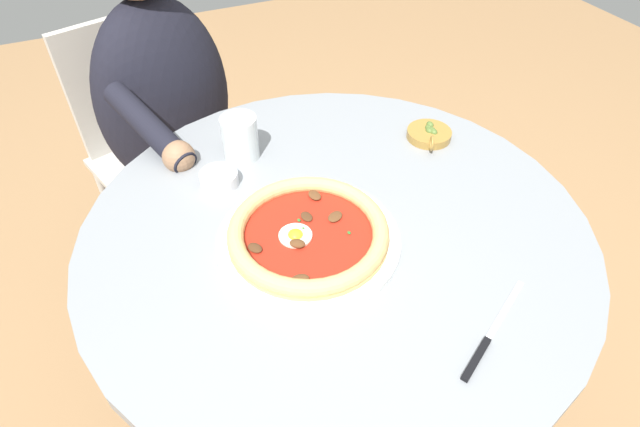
{
  "coord_description": "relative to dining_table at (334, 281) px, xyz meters",
  "views": [
    {
      "loc": [
        -0.62,
        0.31,
        1.43
      ],
      "look_at": [
        0.04,
        0.02,
        0.75
      ],
      "focal_mm": 28.69,
      "sensor_mm": 36.0,
      "label": 1
    }
  ],
  "objects": [
    {
      "name": "ground_plane",
      "position": [
        0.0,
        0.0,
        -0.59
      ],
      "size": [
        6.0,
        6.0,
        0.02
      ],
      "primitive_type": "cube",
      "color": "#9E754C"
    },
    {
      "name": "dining_table",
      "position": [
        0.0,
        0.0,
        0.0
      ],
      "size": [
        0.96,
        0.96,
        0.75
      ],
      "color": "gray",
      "rests_on": "ground"
    },
    {
      "name": "pizza_on_plate",
      "position": [
        -0.02,
        0.07,
        0.19
      ],
      "size": [
        0.33,
        0.33,
        0.04
      ],
      "color": "white",
      "rests_on": "dining_table"
    },
    {
      "name": "water_glass",
      "position": [
        0.27,
        0.1,
        0.22
      ],
      "size": [
        0.08,
        0.08,
        0.1
      ],
      "color": "silver",
      "rests_on": "dining_table"
    },
    {
      "name": "steak_knife",
      "position": [
        -0.33,
        -0.1,
        0.18
      ],
      "size": [
        0.12,
        0.2,
        0.01
      ],
      "color": "silver",
      "rests_on": "dining_table"
    },
    {
      "name": "ramekin_capers",
      "position": [
        0.2,
        0.17,
        0.19
      ],
      "size": [
        0.08,
        0.08,
        0.03
      ],
      "color": "white",
      "rests_on": "dining_table"
    },
    {
      "name": "olive_pan",
      "position": [
        0.17,
        -0.31,
        0.18
      ],
      "size": [
        0.12,
        0.1,
        0.04
      ],
      "color": "olive",
      "rests_on": "dining_table"
    },
    {
      "name": "diner_person",
      "position": [
        0.63,
        0.2,
        -0.07
      ],
      "size": [
        0.56,
        0.41,
        1.15
      ],
      "color": "#282833",
      "rests_on": "ground"
    },
    {
      "name": "cafe_chair_diner",
      "position": [
        0.76,
        0.24,
        -0.05
      ],
      "size": [
        0.5,
        0.5,
        0.87
      ],
      "color": "beige",
      "rests_on": "ground"
    }
  ]
}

